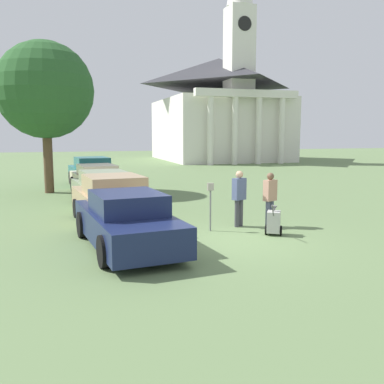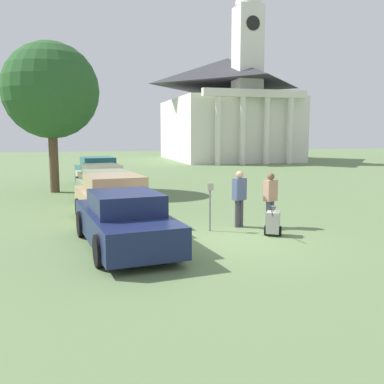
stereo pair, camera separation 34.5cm
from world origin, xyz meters
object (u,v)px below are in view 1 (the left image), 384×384
person_worker (239,195)px  church (220,107)px  parked_car_navy (126,221)px  person_supervisor (270,196)px  parking_meter (210,198)px  parked_car_cream (97,180)px  parked_car_tan (113,202)px  parked_car_teal (92,173)px  equipment_cart (274,222)px  parked_car_sage (103,190)px

person_worker → church: size_ratio=0.08×
church → parked_car_navy: bearing=-114.0°
person_worker → church: bearing=-132.3°
person_supervisor → church: (10.43, 32.52, 4.74)m
parking_meter → parked_car_cream: bearing=106.8°
parked_car_cream → parked_car_navy: bearing=-96.6°
parked_car_cream → parked_car_tan: bearing=-96.6°
parked_car_teal → person_supervisor: 13.01m
parked_car_teal → equipment_cart: (4.19, -13.20, -0.35)m
parked_car_sage → church: bearing=54.6°
equipment_cart → parked_car_sage: bearing=154.7°
parked_car_cream → equipment_cart: size_ratio=5.31×
person_worker → equipment_cart: size_ratio=1.74×
parked_car_sage → parking_meter: bearing=-70.1°
parked_car_navy → parking_meter: (2.64, 1.13, 0.32)m
person_supervisor → parked_car_teal: bearing=-92.8°
parked_car_tan → person_supervisor: 4.96m
parked_car_teal → person_supervisor: bearing=-75.9°
parked_car_teal → person_worker: 12.43m
parked_car_cream → parked_car_teal: 3.44m
parked_car_teal → parked_car_sage: bearing=-96.6°
parked_car_navy → parked_car_teal: 13.31m
person_worker → church: church is taller
person_worker → parked_car_sage: bearing=-76.5°
parked_car_cream → church: size_ratio=0.24×
person_worker → equipment_cart: 1.54m
parking_meter → parked_car_teal: bearing=102.2°
parked_car_sage → person_supervisor: bearing=-55.7°
parked_car_tan → church: size_ratio=0.23×
equipment_cart → church: bearing=103.3°
parked_car_navy → church: size_ratio=0.23×
parked_car_sage → parked_car_cream: (0.00, 3.44, 0.02)m
person_worker → person_supervisor: (0.90, -0.30, -0.04)m
parked_car_cream → equipment_cart: (4.19, -9.75, -0.29)m
parked_car_teal → person_supervisor: person_supervisor is taller
parked_car_sage → parked_car_cream: 3.44m
parked_car_navy → person_worker: size_ratio=2.84×
parked_car_sage → parked_car_teal: bearing=83.4°
person_worker → person_supervisor: size_ratio=1.03×
parked_car_cream → parked_car_teal: size_ratio=1.05×
person_supervisor → person_worker: bearing=-41.9°
parked_car_navy → person_supervisor: bearing=7.4°
parked_car_navy → parking_meter: bearing=16.7°
parked_car_navy → church: (15.01, 33.66, 5.03)m
parked_car_navy → parked_car_teal: size_ratio=0.98×
parked_car_navy → parked_car_tan: parked_car_tan is taller
person_worker → parked_car_teal: bearing=-95.7°
parked_car_teal → church: church is taller
parked_car_tan → equipment_cart: 5.11m
parked_car_tan → parking_meter: parked_car_tan is taller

